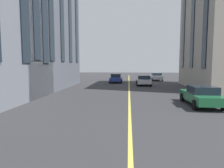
{
  "coord_description": "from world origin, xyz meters",
  "views": [
    {
      "loc": [
        6.73,
        0.08,
        2.79
      ],
      "look_at": [
        16.9,
        0.93,
        1.8
      ],
      "focal_mm": 31.75,
      "sensor_mm": 36.0,
      "label": 1
    }
  ],
  "objects_px": {
    "car_blue_parked_b": "(116,78)",
    "car_green_parked_a": "(201,95)",
    "car_silver_mid": "(143,80)",
    "car_white_far": "(156,77)"
  },
  "relations": [
    {
      "from": "car_blue_parked_b",
      "to": "car_silver_mid",
      "type": "bearing_deg",
      "value": -132.28
    },
    {
      "from": "car_silver_mid",
      "to": "car_green_parked_a",
      "type": "distance_m",
      "value": 13.94
    },
    {
      "from": "car_white_far",
      "to": "car_blue_parked_b",
      "type": "bearing_deg",
      "value": 125.14
    },
    {
      "from": "car_blue_parked_b",
      "to": "car_white_far",
      "type": "height_order",
      "value": "car_blue_parked_b"
    },
    {
      "from": "car_white_far",
      "to": "car_silver_mid",
      "type": "bearing_deg",
      "value": 161.19
    },
    {
      "from": "car_silver_mid",
      "to": "car_white_far",
      "type": "distance_m",
      "value": 9.06
    },
    {
      "from": "car_blue_parked_b",
      "to": "car_green_parked_a",
      "type": "bearing_deg",
      "value": -158.07
    },
    {
      "from": "car_silver_mid",
      "to": "car_green_parked_a",
      "type": "xyz_separation_m",
      "value": [
        -13.63,
        -2.92,
        0.0
      ]
    },
    {
      "from": "car_blue_parked_b",
      "to": "car_green_parked_a",
      "type": "distance_m",
      "value": 18.65
    },
    {
      "from": "car_green_parked_a",
      "to": "car_blue_parked_b",
      "type": "bearing_deg",
      "value": 21.93
    }
  ]
}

